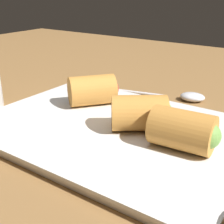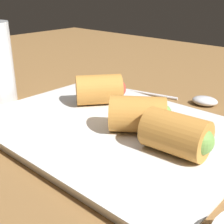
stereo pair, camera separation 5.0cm
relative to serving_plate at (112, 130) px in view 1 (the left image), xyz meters
The scene contains 6 objects.
table_surface 2.46cm from the serving_plate, 152.60° to the right, with size 180.00×140.00×2.00cm.
serving_plate is the anchor object (origin of this frame).
roll_front_left 8.78cm from the serving_plate, 36.33° to the right, with size 7.92×8.28×4.58cm.
roll_front_right 10.97cm from the serving_plate, behind, with size 7.90×5.08×4.58cm.
roll_back_left 5.12cm from the serving_plate, 164.84° to the right, with size 8.31×7.79×4.58cm.
spoon 18.77cm from the serving_plate, 98.74° to the right, with size 17.21×5.67×1.47cm.
Camera 1 is at (-20.04, 31.83, 20.92)cm, focal length 50.00 mm.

